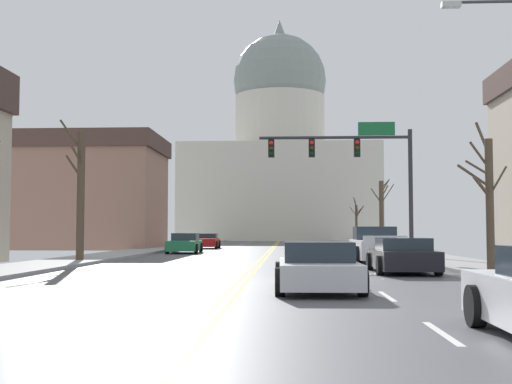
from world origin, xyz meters
TOP-DOWN VIEW (x-y plane):
  - ground at (0.00, -0.00)m, footprint 20.00×180.00m
  - signal_gantry at (4.80, 15.74)m, footprint 7.91×0.41m
  - capitol_building at (0.00, 80.09)m, footprint 28.05×22.00m
  - pickup_truck_near_00 at (5.25, 11.60)m, footprint 2.23×5.38m
  - sedan_near_01 at (5.23, 4.80)m, footprint 2.11×4.56m
  - sedan_near_02 at (2.01, -2.10)m, footprint 2.11×4.39m
  - sedan_oncoming_00 at (-5.38, 23.79)m, footprint 2.12×4.63m
  - sedan_oncoming_01 at (-5.30, 34.40)m, footprint 2.07×4.24m
  - flank_building_00 at (-15.28, 32.81)m, footprint 13.05×9.14m
  - flank_building_02 at (-16.78, 45.21)m, footprint 8.64×8.01m
  - bare_tree_00 at (7.81, 3.48)m, footprint 1.63×1.62m
  - bare_tree_01 at (-8.11, 10.97)m, footprint 1.37×1.69m
  - bare_tree_02 at (8.71, 34.11)m, footprint 1.85×2.04m
  - bare_tree_04 at (8.59, 52.28)m, footprint 1.47×1.45m

SIDE VIEW (x-z plane):
  - ground at x=0.00m, z-range -0.08..0.12m
  - sedan_near_02 at x=2.01m, z-range -0.04..1.14m
  - sedan_near_01 at x=5.23m, z-range -0.04..1.17m
  - sedan_oncoming_01 at x=-5.30m, z-range -0.03..1.17m
  - sedan_oncoming_00 at x=-5.38m, z-range -0.05..1.23m
  - pickup_truck_near_00 at x=5.25m, z-range -0.08..1.55m
  - bare_tree_04 at x=8.59m, z-range 0.08..4.90m
  - bare_tree_00 at x=7.81m, z-range 0.01..4.98m
  - bare_tree_02 at x=8.71m, z-range 0.22..5.62m
  - bare_tree_01 at x=-8.11m, z-range -0.03..6.42m
  - flank_building_02 at x=-16.78m, z-range 0.05..8.48m
  - flank_building_00 at x=-15.28m, z-range 0.05..8.96m
  - signal_gantry at x=4.80m, z-range 1.68..8.62m
  - capitol_building at x=0.00m, z-range -4.90..28.76m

